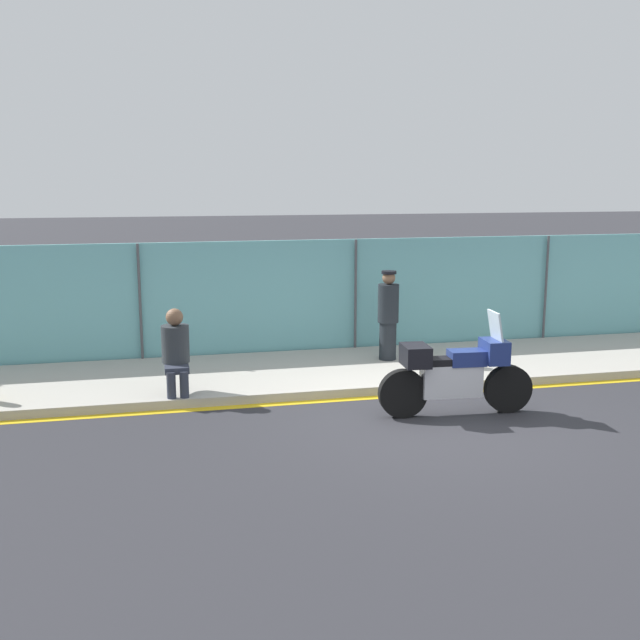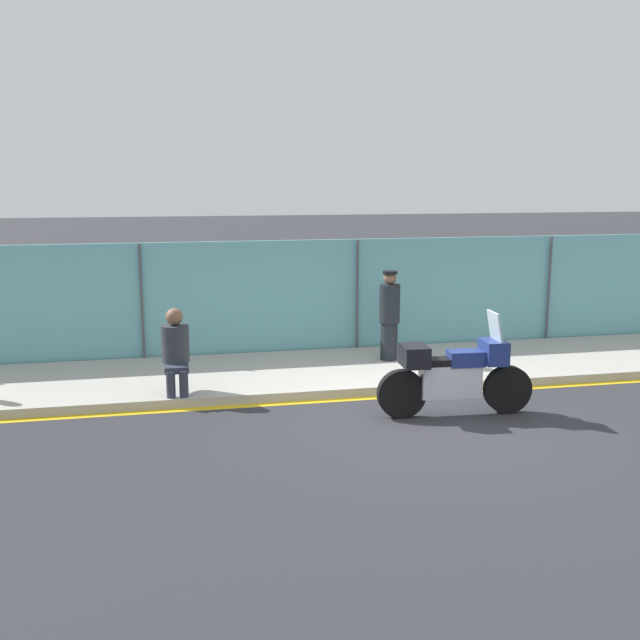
{
  "view_description": "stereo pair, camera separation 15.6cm",
  "coord_description": "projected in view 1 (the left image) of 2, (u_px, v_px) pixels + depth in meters",
  "views": [
    {
      "loc": [
        -3.88,
        -9.59,
        3.39
      ],
      "look_at": [
        -1.23,
        1.89,
        1.16
      ],
      "focal_mm": 42.0,
      "sensor_mm": 36.0,
      "label": 1
    },
    {
      "loc": [
        -3.72,
        -9.63,
        3.39
      ],
      "look_at": [
        -1.23,
        1.89,
        1.16
      ],
      "focal_mm": 42.0,
      "sensor_mm": 36.0,
      "label": 2
    }
  ],
  "objects": [
    {
      "name": "storefront_fence",
      "position": [
        354.0,
        297.0,
        14.54
      ],
      "size": [
        28.6,
        0.17,
        2.25
      ],
      "color": "#6BB2B7",
      "rests_on": "ground_plane"
    },
    {
      "name": "person_seated_on_curb",
      "position": [
        176.0,
        347.0,
        11.46
      ],
      "size": [
        0.43,
        0.69,
        1.3
      ],
      "color": "#2D3342",
      "rests_on": "sidewalk"
    },
    {
      "name": "officer_standing",
      "position": [
        388.0,
        315.0,
        13.51
      ],
      "size": [
        0.38,
        0.38,
        1.63
      ],
      "color": "#1E2328",
      "rests_on": "sidewalk"
    },
    {
      "name": "ground_plane",
      "position": [
        433.0,
        420.0,
        10.67
      ],
      "size": [
        120.0,
        120.0,
        0.0
      ],
      "primitive_type": "plane",
      "color": "#2D2D33"
    },
    {
      "name": "curb_paint_stripe",
      "position": [
        404.0,
        395.0,
        11.86
      ],
      "size": [
        30.11,
        0.18,
        0.01
      ],
      "color": "gold",
      "rests_on": "ground_plane"
    },
    {
      "name": "sidewalk",
      "position": [
        376.0,
        368.0,
        13.29
      ],
      "size": [
        30.11,
        2.83,
        0.14
      ],
      "color": "#ADA89E",
      "rests_on": "ground_plane"
    },
    {
      "name": "motorcycle",
      "position": [
        455.0,
        374.0,
        10.8
      ],
      "size": [
        2.3,
        0.6,
        1.52
      ],
      "rotation": [
        0.0,
        0.0,
        -0.07
      ],
      "color": "black",
      "rests_on": "ground_plane"
    }
  ]
}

